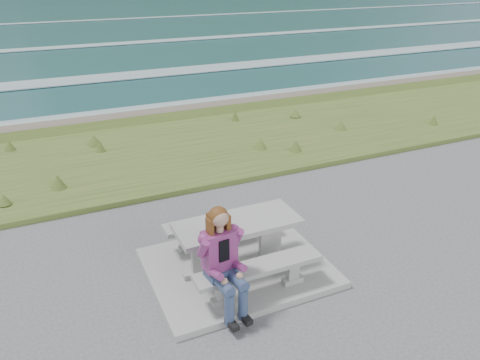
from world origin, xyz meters
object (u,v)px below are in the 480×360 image
object	(u,v)px
bench_landward	(259,271)
bench_seaward	(220,223)
seated_woman	(226,276)
picnic_table	(238,231)

from	to	relation	value
bench_landward	bench_seaward	bearing A→B (deg)	90.00
bench_seaward	seated_woman	size ratio (longest dim) A/B	1.25
picnic_table	bench_landward	bearing A→B (deg)	-90.00
picnic_table	seated_woman	xyz separation A→B (m)	(-0.53, -0.84, -0.05)
picnic_table	bench_seaward	bearing A→B (deg)	90.00
picnic_table	bench_landward	world-z (taller)	picnic_table
seated_woman	picnic_table	bearing A→B (deg)	50.67
bench_landward	seated_woman	bearing A→B (deg)	-165.71
bench_landward	bench_seaward	world-z (taller)	same
bench_seaward	seated_woman	distance (m)	1.64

